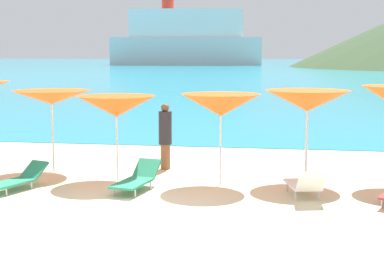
{
  "coord_description": "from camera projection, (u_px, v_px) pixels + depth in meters",
  "views": [
    {
      "loc": [
        2.76,
        -10.38,
        3.08
      ],
      "look_at": [
        0.41,
        4.22,
        1.2
      ],
      "focal_mm": 53.72,
      "sensor_mm": 36.0,
      "label": 1
    }
  ],
  "objects": [
    {
      "name": "cruise_ship",
      "position": [
        186.0,
        40.0,
        176.68
      ],
      "size": [
        46.56,
        14.45,
        19.95
      ],
      "rotation": [
        0.0,
        0.0,
        0.09
      ],
      "color": "silver",
      "rests_on": "ocean_water"
    },
    {
      "name": "lounge_chair_3",
      "position": [
        305.0,
        184.0,
        12.4
      ],
      "size": [
        0.91,
        1.56,
        0.72
      ],
      "rotation": [
        0.0,
        0.0,
        3.37
      ],
      "color": "white",
      "rests_on": "ground_plane"
    },
    {
      "name": "umbrella_3",
      "position": [
        52.0,
        97.0,
        15.08
      ],
      "size": [
        2.09,
        2.09,
        2.16
      ],
      "color": "silver",
      "rests_on": "ground_plane"
    },
    {
      "name": "lounge_chair_2",
      "position": [
        18.0,
        179.0,
        13.22
      ],
      "size": [
        1.05,
        1.64,
        0.56
      ],
      "rotation": [
        0.0,
        0.0,
        -0.36
      ],
      "color": "#268C66",
      "rests_on": "ground_plane"
    },
    {
      "name": "ocean_water",
      "position": [
        278.0,
        63.0,
        234.79
      ],
      "size": [
        650.0,
        440.0,
        0.02
      ],
      "primitive_type": "cube",
      "color": "teal",
      "rests_on": "ground_plane"
    },
    {
      "name": "beachgoer_2",
      "position": [
        165.0,
        135.0,
        15.52
      ],
      "size": [
        0.35,
        0.35,
        1.79
      ],
      "rotation": [
        0.0,
        0.0,
        1.43
      ],
      "color": "brown",
      "rests_on": "ground_plane"
    },
    {
      "name": "umbrella_6",
      "position": [
        307.0,
        101.0,
        13.71
      ],
      "size": [
        2.15,
        2.15,
        2.25
      ],
      "color": "silver",
      "rests_on": "ground_plane"
    },
    {
      "name": "lounge_chair_1",
      "position": [
        137.0,
        179.0,
        13.13
      ],
      "size": [
        0.88,
        1.73,
        0.61
      ],
      "rotation": [
        0.0,
        0.0,
        -0.19
      ],
      "color": "#268C66",
      "rests_on": "ground_plane"
    },
    {
      "name": "ground_plane",
      "position": [
        206.0,
        145.0,
        20.8
      ],
      "size": [
        50.0,
        100.0,
        0.3
      ],
      "primitive_type": "cube",
      "color": "beige"
    },
    {
      "name": "umbrella_4",
      "position": [
        116.0,
        106.0,
        14.06
      ],
      "size": [
        2.02,
        2.02,
        2.09
      ],
      "color": "silver",
      "rests_on": "ground_plane"
    },
    {
      "name": "umbrella_5",
      "position": [
        221.0,
        105.0,
        13.51
      ],
      "size": [
        1.98,
        1.98,
        2.18
      ],
      "color": "silver",
      "rests_on": "ground_plane"
    }
  ]
}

